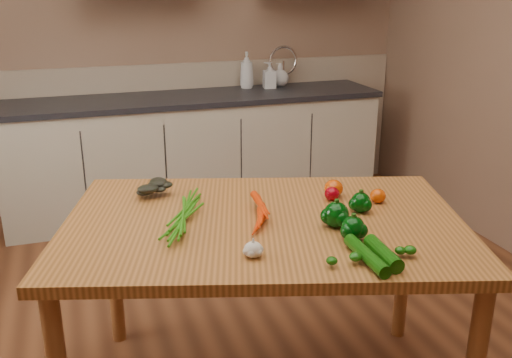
{
  "coord_description": "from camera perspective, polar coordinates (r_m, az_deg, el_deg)",
  "views": [
    {
      "loc": [
        -0.68,
        -1.97,
        1.72
      ],
      "look_at": [
        0.04,
        0.21,
        0.91
      ],
      "focal_mm": 40.0,
      "sensor_mm": 36.0,
      "label": 1
    }
  ],
  "objects": [
    {
      "name": "carrot_bunch",
      "position": [
        2.21,
        -2.06,
        -3.25
      ],
      "size": [
        0.34,
        0.29,
        0.08
      ],
      "primitive_type": null,
      "rotation": [
        0.0,
        0.0,
        -0.29
      ],
      "color": "red",
      "rests_on": "table"
    },
    {
      "name": "counter_run",
      "position": [
        4.44,
        -5.92,
        2.72
      ],
      "size": [
        2.84,
        0.64,
        1.14
      ],
      "color": "#BBB39B",
      "rests_on": "ground"
    },
    {
      "name": "pepper_c",
      "position": [
        2.08,
        9.67,
        -4.88
      ],
      "size": [
        0.09,
        0.09,
        0.09
      ],
      "primitive_type": "sphere",
      "color": "#023206",
      "rests_on": "table"
    },
    {
      "name": "pepper_a",
      "position": [
        2.17,
        8.02,
        -3.56
      ],
      "size": [
        0.1,
        0.1,
        0.1
      ],
      "primitive_type": "sphere",
      "color": "#023206",
      "rests_on": "table"
    },
    {
      "name": "room",
      "position": [
        2.3,
        -0.69,
        7.52
      ],
      "size": [
        4.04,
        5.04,
        2.64
      ],
      "color": "brown",
      "rests_on": "ground"
    },
    {
      "name": "leafy_greens",
      "position": [
        2.52,
        -10.73,
        -0.28
      ],
      "size": [
        0.22,
        0.2,
        0.11
      ],
      "primitive_type": null,
      "color": "black",
      "rests_on": "table"
    },
    {
      "name": "tomato_b",
      "position": [
        2.47,
        7.77,
        -0.93
      ],
      "size": [
        0.08,
        0.08,
        0.08
      ],
      "primitive_type": "ellipsoid",
      "color": "#C03D04",
      "rests_on": "table"
    },
    {
      "name": "zucchini_a",
      "position": [
        1.95,
        12.6,
        -7.27
      ],
      "size": [
        0.07,
        0.2,
        0.05
      ],
      "primitive_type": "cylinder",
      "rotation": [
        1.57,
        0.0,
        -0.07
      ],
      "color": "#0D4106",
      "rests_on": "table"
    },
    {
      "name": "soap_bottle_b",
      "position": [
        4.59,
        1.35,
        10.34
      ],
      "size": [
        0.1,
        0.1,
        0.21
      ],
      "primitive_type": "imported",
      "rotation": [
        0.0,
        0.0,
        4.6
      ],
      "color": "silver",
      "rests_on": "counter_run"
    },
    {
      "name": "tomato_a",
      "position": [
        2.43,
        7.61,
        -1.47
      ],
      "size": [
        0.06,
        0.06,
        0.06
      ],
      "primitive_type": "ellipsoid",
      "color": "maroon",
      "rests_on": "table"
    },
    {
      "name": "soap_bottle_a",
      "position": [
        4.58,
        -0.94,
        10.83
      ],
      "size": [
        0.14,
        0.14,
        0.28
      ],
      "primitive_type": "imported",
      "rotation": [
        0.0,
        0.0,
        2.86
      ],
      "color": "silver",
      "rests_on": "counter_run"
    },
    {
      "name": "pepper_b",
      "position": [
        2.33,
        10.42,
        -2.32
      ],
      "size": [
        0.08,
        0.08,
        0.08
      ],
      "primitive_type": "sphere",
      "color": "#023206",
      "rests_on": "table"
    },
    {
      "name": "zucchini_b",
      "position": [
        1.94,
        11.01,
        -7.52
      ],
      "size": [
        0.05,
        0.25,
        0.05
      ],
      "primitive_type": "cylinder",
      "rotation": [
        1.57,
        0.0,
        -0.02
      ],
      "color": "#0D4106",
      "rests_on": "table"
    },
    {
      "name": "tomato_c",
      "position": [
        2.44,
        12.09,
        -1.66
      ],
      "size": [
        0.07,
        0.07,
        0.06
      ],
      "primitive_type": "ellipsoid",
      "color": "#C03D04",
      "rests_on": "table"
    },
    {
      "name": "garlic_bulb",
      "position": [
        1.93,
        -0.28,
        -7.07
      ],
      "size": [
        0.06,
        0.06,
        0.05
      ],
      "primitive_type": "ellipsoid",
      "color": "beige",
      "rests_on": "table"
    },
    {
      "name": "soap_bottle_c",
      "position": [
        4.69,
        2.43,
        10.38
      ],
      "size": [
        0.17,
        0.17,
        0.18
      ],
      "primitive_type": "imported",
      "rotation": [
        0.0,
        0.0,
        4.44
      ],
      "color": "silver",
      "rests_on": "counter_run"
    },
    {
      "name": "table",
      "position": [
        2.27,
        0.78,
        -6.23
      ],
      "size": [
        1.77,
        1.4,
        0.83
      ],
      "rotation": [
        0.0,
        0.0,
        -0.29
      ],
      "color": "#AC6932",
      "rests_on": "ground"
    }
  ]
}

